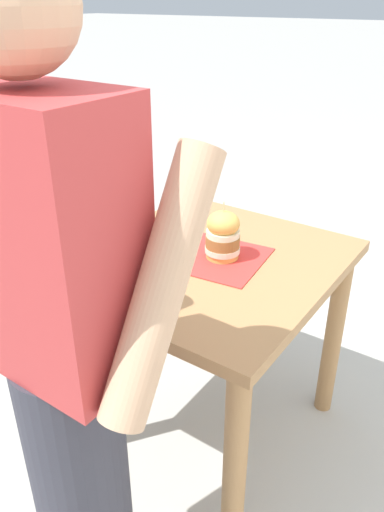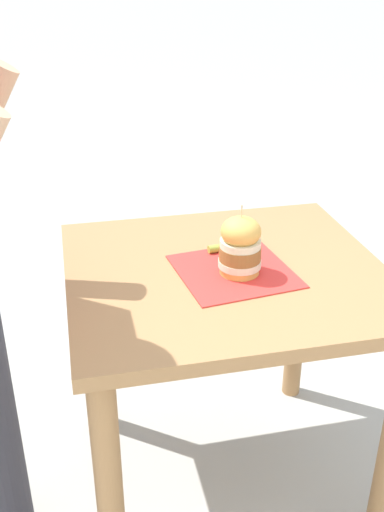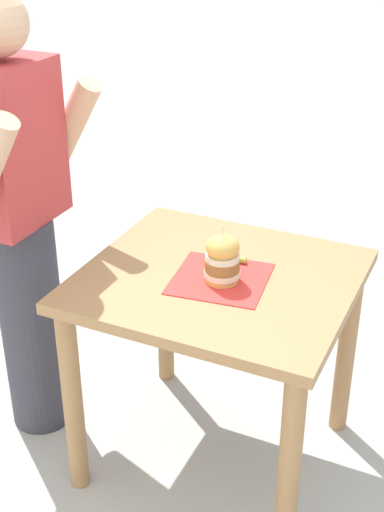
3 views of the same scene
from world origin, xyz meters
name	(u,v)px [view 3 (image 3 of 3)]	position (x,y,z in m)	size (l,w,h in m)	color
ground_plane	(215,452)	(0.00, 0.00, 0.00)	(80.00, 80.00, 0.00)	#ADAAA3
patio_table	(218,313)	(0.00, 0.00, 0.64)	(0.83, 0.90, 0.79)	#9E7247
serving_paper	(220,279)	(-0.02, -0.02, 0.80)	(0.31, 0.31, 0.00)	red
sandwich	(222,259)	(-0.04, -0.03, 0.88)	(0.12, 0.12, 0.20)	gold
pickle_spear	(234,259)	(0.10, -0.01, 0.81)	(0.02, 0.02, 0.09)	#8EA83D
diner_across_table	(21,224)	(-0.10, 0.73, 0.88)	(0.55, 0.35, 1.69)	#33333D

